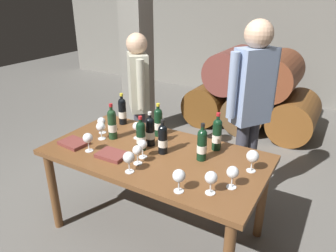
% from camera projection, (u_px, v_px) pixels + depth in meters
% --- Properties ---
extents(ground_plane, '(14.00, 14.00, 0.00)m').
position_uv_depth(ground_plane, '(156.00, 230.00, 2.73)').
color(ground_plane, '#66635E').
extents(cellar_back_wall, '(10.00, 0.24, 2.80)m').
position_uv_depth(cellar_back_wall, '(284.00, 22.00, 5.48)').
color(cellar_back_wall, slate).
rests_on(cellar_back_wall, ground_plane).
extents(barrel_stack, '(1.86, 0.90, 1.15)m').
position_uv_depth(barrel_stack, '(252.00, 94.00, 4.57)').
color(barrel_stack, brown).
rests_on(barrel_stack, ground_plane).
extents(stone_pillar, '(0.32, 0.32, 2.60)m').
position_uv_depth(stone_pillar, '(137.00, 41.00, 4.08)').
color(stone_pillar, slate).
rests_on(stone_pillar, ground_plane).
extents(dining_table, '(1.70, 0.90, 0.76)m').
position_uv_depth(dining_table, '(155.00, 163.00, 2.46)').
color(dining_table, brown).
rests_on(dining_table, ground_plane).
extents(wine_bottle_0, '(0.07, 0.07, 0.30)m').
position_uv_depth(wine_bottle_0, '(122.00, 111.00, 2.90)').
color(wine_bottle_0, black).
rests_on(wine_bottle_0, dining_table).
extents(wine_bottle_1, '(0.07, 0.07, 0.28)m').
position_uv_depth(wine_bottle_1, '(163.00, 139.00, 2.37)').
color(wine_bottle_1, black).
rests_on(wine_bottle_1, dining_table).
extents(wine_bottle_2, '(0.07, 0.07, 0.31)m').
position_uv_depth(wine_bottle_2, '(217.00, 134.00, 2.42)').
color(wine_bottle_2, black).
rests_on(wine_bottle_2, dining_table).
extents(wine_bottle_3, '(0.07, 0.07, 0.29)m').
position_uv_depth(wine_bottle_3, '(158.00, 122.00, 2.66)').
color(wine_bottle_3, black).
rests_on(wine_bottle_3, dining_table).
extents(wine_bottle_4, '(0.07, 0.07, 0.31)m').
position_uv_depth(wine_bottle_4, '(112.00, 124.00, 2.61)').
color(wine_bottle_4, '#19381E').
rests_on(wine_bottle_4, dining_table).
extents(wine_bottle_5, '(0.07, 0.07, 0.29)m').
position_uv_depth(wine_bottle_5, '(202.00, 144.00, 2.28)').
color(wine_bottle_5, black).
rests_on(wine_bottle_5, dining_table).
extents(wine_bottle_6, '(0.07, 0.07, 0.29)m').
position_uv_depth(wine_bottle_6, '(150.00, 131.00, 2.49)').
color(wine_bottle_6, black).
rests_on(wine_bottle_6, dining_table).
extents(wine_bottle_7, '(0.07, 0.07, 0.28)m').
position_uv_depth(wine_bottle_7, '(141.00, 135.00, 2.42)').
color(wine_bottle_7, black).
rests_on(wine_bottle_7, dining_table).
extents(wine_glass_0, '(0.08, 0.08, 0.15)m').
position_uv_depth(wine_glass_0, '(233.00, 173.00, 1.95)').
color(wine_glass_0, white).
rests_on(wine_glass_0, dining_table).
extents(wine_glass_1, '(0.08, 0.08, 0.15)m').
position_uv_depth(wine_glass_1, '(88.00, 139.00, 2.41)').
color(wine_glass_1, white).
rests_on(wine_glass_1, dining_table).
extents(wine_glass_2, '(0.07, 0.07, 0.15)m').
position_uv_depth(wine_glass_2, '(137.00, 127.00, 2.62)').
color(wine_glass_2, white).
rests_on(wine_glass_2, dining_table).
extents(wine_glass_3, '(0.09, 0.09, 0.16)m').
position_uv_depth(wine_glass_3, '(253.00, 157.00, 2.13)').
color(wine_glass_3, white).
rests_on(wine_glass_3, dining_table).
extents(wine_glass_4, '(0.07, 0.07, 0.14)m').
position_uv_depth(wine_glass_4, '(137.00, 151.00, 2.23)').
color(wine_glass_4, white).
rests_on(wine_glass_4, dining_table).
extents(wine_glass_5, '(0.07, 0.07, 0.15)m').
position_uv_depth(wine_glass_5, '(102.00, 122.00, 2.72)').
color(wine_glass_5, white).
rests_on(wine_glass_5, dining_table).
extents(wine_glass_6, '(0.08, 0.08, 0.15)m').
position_uv_depth(wine_glass_6, '(129.00, 158.00, 2.12)').
color(wine_glass_6, white).
rests_on(wine_glass_6, dining_table).
extents(wine_glass_7, '(0.08, 0.08, 0.15)m').
position_uv_depth(wine_glass_7, '(211.00, 178.00, 1.90)').
color(wine_glass_7, white).
rests_on(wine_glass_7, dining_table).
extents(wine_glass_8, '(0.08, 0.08, 0.15)m').
position_uv_depth(wine_glass_8, '(101.00, 127.00, 2.60)').
color(wine_glass_8, white).
rests_on(wine_glass_8, dining_table).
extents(wine_glass_9, '(0.08, 0.08, 0.16)m').
position_uv_depth(wine_glass_9, '(179.00, 176.00, 1.91)').
color(wine_glass_9, white).
rests_on(wine_glass_9, dining_table).
extents(wine_glass_10, '(0.07, 0.07, 0.14)m').
position_uv_depth(wine_glass_10, '(142.00, 145.00, 2.32)').
color(wine_glass_10, white).
rests_on(wine_glass_10, dining_table).
extents(tasting_notebook, '(0.23, 0.17, 0.03)m').
position_uv_depth(tasting_notebook, '(112.00, 155.00, 2.36)').
color(tasting_notebook, brown).
rests_on(tasting_notebook, dining_table).
extents(leather_ledger, '(0.24, 0.18, 0.03)m').
position_uv_depth(leather_ledger, '(74.00, 143.00, 2.54)').
color(leather_ledger, brown).
rests_on(leather_ledger, dining_table).
extents(sommelier_presenting, '(0.33, 0.43, 1.72)m').
position_uv_depth(sommelier_presenting, '(251.00, 101.00, 2.67)').
color(sommelier_presenting, '#383842').
rests_on(sommelier_presenting, ground_plane).
extents(taster_seated_left, '(0.36, 0.39, 1.54)m').
position_uv_depth(taster_seated_left, '(139.00, 95.00, 3.23)').
color(taster_seated_left, '#383842').
rests_on(taster_seated_left, ground_plane).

